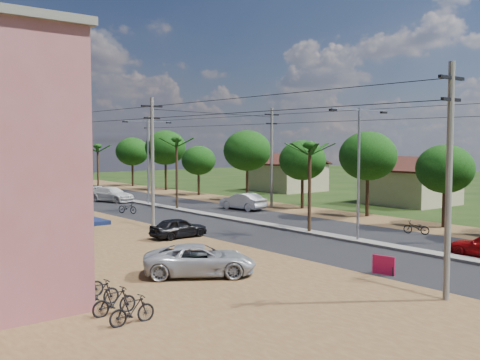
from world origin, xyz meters
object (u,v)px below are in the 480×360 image
object	(u,v)px
car_parked_silver	(200,261)
car_parked_dark	(179,228)
parked_scooter_row	(84,286)
moto_rider_east	(416,228)
roadside_sign	(384,266)
car_white_far	(112,195)
car_silver_mid	(243,202)

from	to	relation	value
car_parked_silver	car_parked_dark	world-z (taller)	car_parked_silver
parked_scooter_row	car_parked_dark	bearing A→B (deg)	42.12
moto_rider_east	roadside_sign	xyz separation A→B (m)	(-10.70, -5.46, 0.01)
parked_scooter_row	car_white_far	bearing A→B (deg)	62.34
moto_rider_east	car_silver_mid	bearing A→B (deg)	-106.38
parked_scooter_row	moto_rider_east	bearing A→B (deg)	1.58
car_parked_dark	roadside_sign	bearing A→B (deg)	-172.78
car_parked_dark	car_silver_mid	bearing A→B (deg)	-55.64
car_parked_dark	parked_scooter_row	distance (m)	13.68
car_parked_dark	roadside_sign	distance (m)	14.14
moto_rider_east	car_parked_silver	bearing A→B (deg)	-17.18
car_parked_dark	car_parked_silver	bearing A→B (deg)	152.06
car_white_far	parked_scooter_row	world-z (taller)	car_white_far
roadside_sign	parked_scooter_row	xyz separation A→B (m)	(-12.15, 4.82, 0.06)
car_parked_dark	parked_scooter_row	bearing A→B (deg)	131.21
car_silver_mid	moto_rider_east	world-z (taller)	car_silver_mid
car_parked_silver	parked_scooter_row	size ratio (longest dim) A/B	0.60
roadside_sign	car_parked_dark	bearing A→B (deg)	87.03
moto_rider_east	roadside_sign	world-z (taller)	roadside_sign
moto_rider_east	parked_scooter_row	distance (m)	22.86
car_parked_silver	roadside_sign	bearing A→B (deg)	-93.93
car_parked_silver	parked_scooter_row	bearing A→B (deg)	126.30
car_silver_mid	car_parked_dark	distance (m)	14.80
car_silver_mid	car_white_far	bearing A→B (deg)	-72.08
car_silver_mid	roadside_sign	xyz separation A→B (m)	(-10.08, -22.54, -0.29)
parked_scooter_row	car_silver_mid	bearing A→B (deg)	38.56
car_silver_mid	parked_scooter_row	xyz separation A→B (m)	(-22.23, -17.72, -0.23)
car_parked_dark	moto_rider_east	xyz separation A→B (m)	(12.70, -8.54, -0.19)
car_silver_mid	parked_scooter_row	size ratio (longest dim) A/B	0.54
car_white_far	car_parked_dark	xyz separation A→B (m)	(-6.00, -21.64, -0.10)
car_parked_dark	moto_rider_east	distance (m)	15.31
car_silver_mid	car_parked_dark	bearing A→B (deg)	28.28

